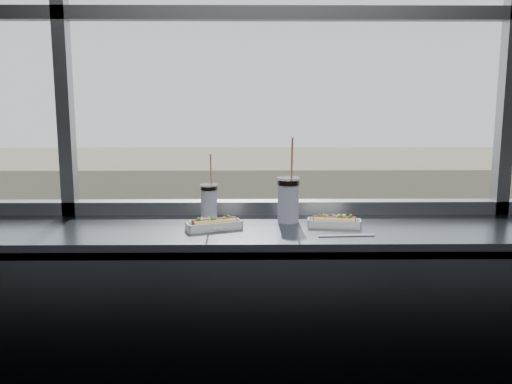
{
  "coord_description": "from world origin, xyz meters",
  "views": [
    {
      "loc": [
        -0.17,
        -1.1,
        1.66
      ],
      "look_at": [
        -0.14,
        1.23,
        1.25
      ],
      "focal_mm": 40.0,
      "sensor_mm": 36.0,
      "label": 1
    }
  ],
  "objects_px": {
    "soda_cup_left": "(209,200)",
    "tree_right": "(425,256)",
    "hotdog_tray_right": "(334,222)",
    "pedestrian_c": "(370,300)",
    "soda_cup_right": "(288,197)",
    "tree_left": "(69,255)",
    "hotdog_tray_left": "(214,224)",
    "car_far_c": "(463,328)",
    "loose_straw": "(347,236)",
    "pedestrian_b": "(234,295)",
    "pedestrian_d": "(410,294)",
    "wrapper": "(216,227)",
    "car_far_a": "(86,328)",
    "pedestrian_a": "(118,306)",
    "tree_center": "(259,260)",
    "car_far_b": "(313,329)"
  },
  "relations": [
    {
      "from": "soda_cup_left",
      "to": "tree_right",
      "type": "bearing_deg",
      "value": 70.45
    },
    {
      "from": "hotdog_tray_right",
      "to": "tree_right",
      "type": "relative_size",
      "value": 0.04
    },
    {
      "from": "hotdog_tray_right",
      "to": "pedestrian_c",
      "type": "distance_m",
      "value": 30.59
    },
    {
      "from": "soda_cup_right",
      "to": "tree_left",
      "type": "xyz_separation_m",
      "value": [
        -10.2,
        28.18,
        -8.53
      ]
    },
    {
      "from": "hotdog_tray_left",
      "to": "car_far_c",
      "type": "xyz_separation_m",
      "value": [
        10.73,
        24.31,
        -11.07
      ]
    },
    {
      "from": "loose_straw",
      "to": "soda_cup_right",
      "type": "bearing_deg",
      "value": 125.45
    },
    {
      "from": "pedestrian_b",
      "to": "tree_left",
      "type": "height_order",
      "value": "tree_left"
    },
    {
      "from": "hotdog_tray_right",
      "to": "pedestrian_d",
      "type": "xyz_separation_m",
      "value": [
        8.88,
        28.8,
        -10.96
      ]
    },
    {
      "from": "soda_cup_left",
      "to": "wrapper",
      "type": "xyz_separation_m",
      "value": [
        0.04,
        -0.22,
        -0.07
      ]
    },
    {
      "from": "hotdog_tray_left",
      "to": "wrapper",
      "type": "distance_m",
      "value": 0.02
    },
    {
      "from": "hotdog_tray_right",
      "to": "car_far_a",
      "type": "xyz_separation_m",
      "value": [
        -8.45,
        24.28,
        -10.97
      ]
    },
    {
      "from": "pedestrian_b",
      "to": "pedestrian_a",
      "type": "xyz_separation_m",
      "value": [
        -6.29,
        -1.92,
        0.12
      ]
    },
    {
      "from": "pedestrian_d",
      "to": "pedestrian_a",
      "type": "distance_m",
      "value": 16.53
    },
    {
      "from": "hotdog_tray_right",
      "to": "loose_straw",
      "type": "height_order",
      "value": "hotdog_tray_right"
    },
    {
      "from": "hotdog_tray_right",
      "to": "tree_center",
      "type": "relative_size",
      "value": 0.05
    },
    {
      "from": "wrapper",
      "to": "pedestrian_c",
      "type": "bearing_deg",
      "value": 76.24
    },
    {
      "from": "soda_cup_left",
      "to": "loose_straw",
      "type": "distance_m",
      "value": 0.66
    },
    {
      "from": "soda_cup_right",
      "to": "tree_center",
      "type": "relative_size",
      "value": 0.08
    },
    {
      "from": "pedestrian_a",
      "to": "tree_left",
      "type": "relative_size",
      "value": 0.41
    },
    {
      "from": "hotdog_tray_right",
      "to": "soda_cup_right",
      "type": "relative_size",
      "value": 0.61
    },
    {
      "from": "loose_straw",
      "to": "tree_left",
      "type": "xyz_separation_m",
      "value": [
        -10.42,
        28.44,
        -8.42
      ]
    },
    {
      "from": "tree_center",
      "to": "wrapper",
      "type": "bearing_deg",
      "value": -91.26
    },
    {
      "from": "hotdog_tray_right",
      "to": "pedestrian_c",
      "type": "height_order",
      "value": "hotdog_tray_right"
    },
    {
      "from": "hotdog_tray_left",
      "to": "tree_center",
      "type": "bearing_deg",
      "value": 68.44
    },
    {
      "from": "loose_straw",
      "to": "pedestrian_a",
      "type": "distance_m",
      "value": 30.41
    },
    {
      "from": "car_far_a",
      "to": "tree_center",
      "type": "xyz_separation_m",
      "value": [
        8.58,
        4.0,
        2.22
      ]
    },
    {
      "from": "wrapper",
      "to": "pedestrian_d",
      "type": "distance_m",
      "value": 32.25
    },
    {
      "from": "car_far_a",
      "to": "pedestrian_a",
      "type": "bearing_deg",
      "value": -19.67
    },
    {
      "from": "wrapper",
      "to": "pedestrian_d",
      "type": "bearing_deg",
      "value": 71.99
    },
    {
      "from": "loose_straw",
      "to": "pedestrian_c",
      "type": "relative_size",
      "value": 0.1
    },
    {
      "from": "hotdog_tray_left",
      "to": "car_far_a",
      "type": "relative_size",
      "value": 0.04
    },
    {
      "from": "hotdog_tray_right",
      "to": "tree_left",
      "type": "bearing_deg",
      "value": 117.61
    },
    {
      "from": "car_far_a",
      "to": "tree_right",
      "type": "bearing_deg",
      "value": -80.19
    },
    {
      "from": "pedestrian_b",
      "to": "car_far_c",
      "type": "bearing_deg",
      "value": 157.3
    },
    {
      "from": "hotdog_tray_right",
      "to": "car_far_a",
      "type": "bearing_deg",
      "value": 116.62
    },
    {
      "from": "hotdog_tray_right",
      "to": "car_far_b",
      "type": "bearing_deg",
      "value": 90.88
    },
    {
      "from": "car_far_b",
      "to": "pedestrian_d",
      "type": "xyz_separation_m",
      "value": [
        6.09,
        4.52,
        0.16
      ]
    },
    {
      "from": "hotdog_tray_right",
      "to": "pedestrian_b",
      "type": "distance_m",
      "value": 31.16
    },
    {
      "from": "hotdog_tray_left",
      "to": "soda_cup_left",
      "type": "relative_size",
      "value": 0.81
    },
    {
      "from": "pedestrian_a",
      "to": "pedestrian_d",
      "type": "bearing_deg",
      "value": 5.65
    },
    {
      "from": "tree_center",
      "to": "soda_cup_right",
      "type": "bearing_deg",
      "value": -90.64
    },
    {
      "from": "hotdog_tray_left",
      "to": "loose_straw",
      "type": "height_order",
      "value": "hotdog_tray_left"
    },
    {
      "from": "pedestrian_d",
      "to": "tree_center",
      "type": "height_order",
      "value": "tree_center"
    },
    {
      "from": "wrapper",
      "to": "car_far_a",
      "type": "distance_m",
      "value": 27.84
    },
    {
      "from": "car_far_b",
      "to": "pedestrian_d",
      "type": "height_order",
      "value": "pedestrian_d"
    },
    {
      "from": "soda_cup_left",
      "to": "tree_center",
      "type": "bearing_deg",
      "value": 88.65
    },
    {
      "from": "loose_straw",
      "to": "car_far_c",
      "type": "relative_size",
      "value": 0.04
    },
    {
      "from": "pedestrian_d",
      "to": "tree_center",
      "type": "xyz_separation_m",
      "value": [
        -8.75,
        -0.52,
        2.21
      ]
    },
    {
      "from": "hotdog_tray_left",
      "to": "car_far_a",
      "type": "bearing_deg",
      "value": 87.81
    },
    {
      "from": "soda_cup_right",
      "to": "pedestrian_a",
      "type": "relative_size",
      "value": 0.17
    }
  ]
}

